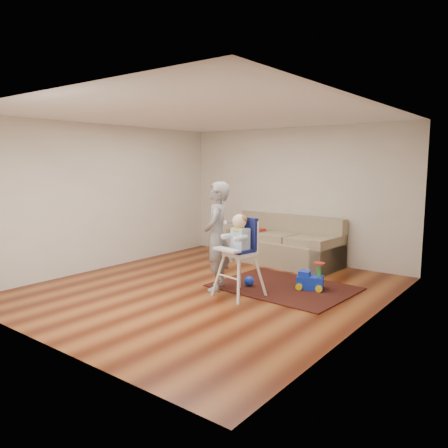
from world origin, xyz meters
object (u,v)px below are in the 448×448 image
Objects in this scene: toy_ball at (249,281)px; high_chair at (239,257)px; adult at (217,236)px; sofa at (279,240)px; ride_on_toy at (310,275)px; side_table at (240,243)px.

toy_ball is 0.13× the size of high_chair.
adult is at bearing -177.61° from high_chair.
ride_on_toy is at bearing -39.69° from sofa.
adult is (1.27, -2.40, 0.60)m from side_table.
side_table is at bearing -178.81° from adult.
side_table is at bearing 176.06° from sofa.
adult is at bearing -80.33° from sofa.
adult is at bearing -162.03° from ride_on_toy.
toy_ball is (1.60, -1.98, -0.16)m from side_table.
high_chair reaches higher than ride_on_toy.
ride_on_toy is at bearing -31.87° from side_table.
side_table is 0.30× the size of adult.
high_chair reaches higher than side_table.
high_chair reaches higher than sofa.
side_table is at bearing 128.97° from toy_ball.
side_table is 3.23× the size of toy_ball.
ride_on_toy is 1.59m from adult.
ride_on_toy is at bearing 64.33° from high_chair.
toy_ball is 0.92m from adult.
side_table reaches higher than ride_on_toy.
toy_ball is (-0.86, -0.45, -0.14)m from ride_on_toy.
sofa is 2.26m from adult.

